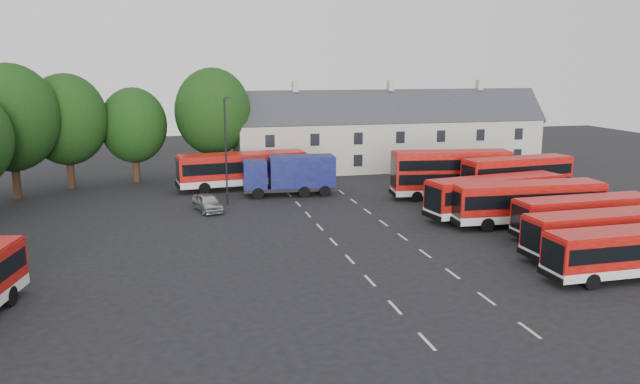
{
  "coord_description": "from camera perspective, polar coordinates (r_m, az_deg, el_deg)",
  "views": [
    {
      "loc": [
        -10.44,
        -37.47,
        11.84
      ],
      "look_at": [
        0.54,
        8.15,
        2.2
      ],
      "focal_mm": 35.0,
      "sensor_mm": 36.0,
      "label": 1
    }
  ],
  "objects": [
    {
      "name": "ground",
      "position": [
        40.66,
        1.95,
        -5.33
      ],
      "size": [
        140.0,
        140.0,
        0.0
      ],
      "primitive_type": "plane",
      "color": "black",
      "rests_on": "ground"
    },
    {
      "name": "lane_markings",
      "position": [
        43.19,
        4.45,
        -4.33
      ],
      "size": [
        5.15,
        33.8,
        0.01
      ],
      "color": "beige",
      "rests_on": "ground"
    },
    {
      "name": "treeline",
      "position": [
        57.99,
        -23.83,
        5.52
      ],
      "size": [
        29.92,
        32.59,
        12.01
      ],
      "color": "black",
      "rests_on": "ground"
    },
    {
      "name": "terrace_houses",
      "position": [
        72.2,
        6.36,
        5.19
      ],
      "size": [
        35.7,
        7.13,
        10.06
      ],
      "color": "beige",
      "rests_on": "ground"
    },
    {
      "name": "bus_row_a",
      "position": [
        39.03,
        26.58,
        -4.69
      ],
      "size": [
        10.12,
        2.5,
        2.85
      ],
      "rotation": [
        0.0,
        0.0,
        0.02
      ],
      "color": "silver",
      "rests_on": "ground"
    },
    {
      "name": "bus_row_b",
      "position": [
        42.4,
        24.45,
        -3.24
      ],
      "size": [
        10.3,
        2.69,
        2.89
      ],
      "rotation": [
        0.0,
        0.0,
        0.03
      ],
      "color": "silver",
      "rests_on": "ground"
    },
    {
      "name": "bus_row_c",
      "position": [
        46.69,
        23.04,
        -1.84
      ],
      "size": [
        10.24,
        2.63,
        2.88
      ],
      "rotation": [
        0.0,
        0.0,
        0.03
      ],
      "color": "silver",
      "rests_on": "ground"
    },
    {
      "name": "bus_row_d",
      "position": [
        48.78,
        18.42,
        -0.69
      ],
      "size": [
        11.61,
        3.2,
        3.25
      ],
      "rotation": [
        0.0,
        0.0,
        -0.05
      ],
      "color": "silver",
      "rests_on": "ground"
    },
    {
      "name": "bus_row_e",
      "position": [
        50.54,
        15.75,
        -0.12
      ],
      "size": [
        11.73,
        4.34,
        3.24
      ],
      "rotation": [
        0.0,
        0.0,
        0.15
      ],
      "color": "silver",
      "rests_on": "ground"
    },
    {
      "name": "bus_dd_south",
      "position": [
        56.04,
        17.56,
        1.27
      ],
      "size": [
        10.06,
        3.37,
        4.05
      ],
      "rotation": [
        0.0,
        0.0,
        0.12
      ],
      "color": "silver",
      "rests_on": "ground"
    },
    {
      "name": "bus_dd_north",
      "position": [
        56.84,
        11.89,
        1.85
      ],
      "size": [
        10.71,
        3.64,
        4.3
      ],
      "rotation": [
        0.0,
        0.0,
        -0.12
      ],
      "color": "silver",
      "rests_on": "ground"
    },
    {
      "name": "bus_north",
      "position": [
        60.47,
        -7.1,
        2.24
      ],
      "size": [
        12.54,
        4.19,
        3.48
      ],
      "rotation": [
        0.0,
        0.0,
        0.11
      ],
      "color": "silver",
      "rests_on": "ground"
    },
    {
      "name": "box_truck",
      "position": [
        57.05,
        -2.74,
        1.71
      ],
      "size": [
        8.45,
        3.12,
        3.63
      ],
      "rotation": [
        0.0,
        0.0,
        -0.06
      ],
      "color": "black",
      "rests_on": "ground"
    },
    {
      "name": "silver_car",
      "position": [
        51.9,
        -10.25,
        -0.96
      ],
      "size": [
        2.66,
        4.49,
        1.43
      ],
      "primitive_type": "imported",
      "rotation": [
        0.0,
        0.0,
        0.25
      ],
      "color": "#B0B2B8",
      "rests_on": "ground"
    },
    {
      "name": "lamppost",
      "position": [
        53.37,
        -8.58,
        4.0
      ],
      "size": [
        0.63,
        0.27,
        9.17
      ],
      "rotation": [
        0.0,
        0.0,
        0.07
      ],
      "color": "black",
      "rests_on": "ground"
    }
  ]
}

